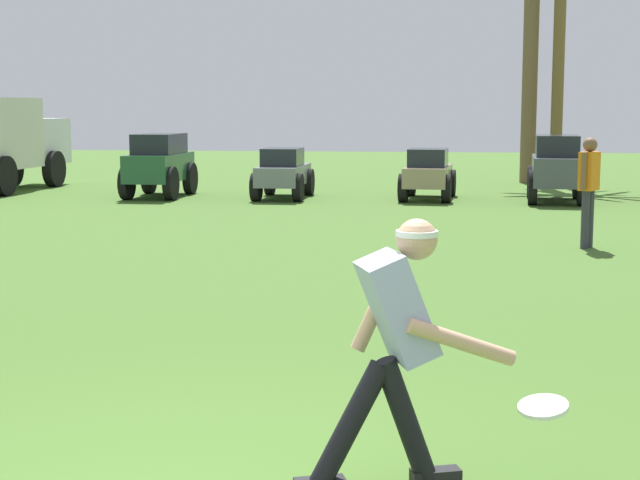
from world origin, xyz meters
The scene contains 9 objects.
frisbee_thrower centered at (1.06, 0.68, 0.80)m, with size 1.12×0.48×1.42m.
frisbee_in_flight centered at (1.81, 0.73, 0.47)m, with size 0.36×0.36×0.08m.
teammate_near_sideline centered at (3.31, 9.91, 0.94)m, with size 0.34×0.47×1.56m.
parked_car_slot_a centered at (-4.99, 16.98, 0.74)m, with size 1.19×2.36×1.40m.
parked_car_slot_b centered at (-2.20, 16.95, 0.56)m, with size 1.11×2.21×1.10m.
parked_car_slot_c centered at (0.95, 17.09, 0.56)m, with size 1.23×2.26×1.10m.
parked_car_slot_d centered at (3.64, 16.88, 0.74)m, with size 1.32×2.41×1.40m.
palm_tree_far_left centered at (3.48, 22.16, 3.82)m, with size 2.90×3.43×6.63m.
palm_tree_left_of_centre centered at (4.17, 21.85, 3.98)m, with size 3.43×3.25×6.48m.
Camera 1 is at (1.28, -4.19, 1.97)m, focal length 55.00 mm.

